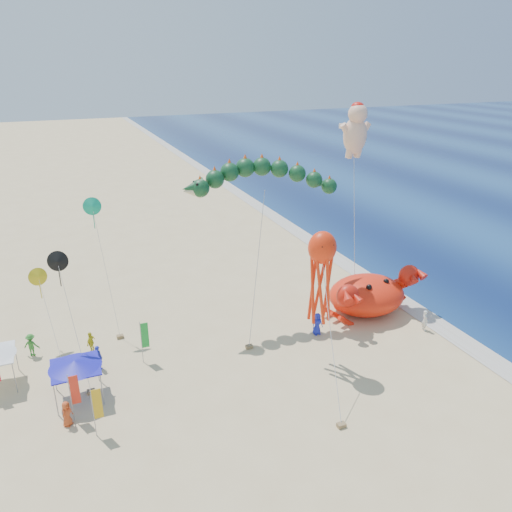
{
  "coord_description": "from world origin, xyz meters",
  "views": [
    {
      "loc": [
        -14.83,
        -29.0,
        19.85
      ],
      "look_at": [
        -2.0,
        2.0,
        6.5
      ],
      "focal_mm": 35.0,
      "sensor_mm": 36.0,
      "label": 1
    }
  ],
  "objects_px": {
    "canopy_blue": "(75,364)",
    "crab_inflatable": "(368,294)",
    "cherub_kite": "(356,129)",
    "dragon_kite": "(263,183)",
    "octopus_kite": "(321,270)"
  },
  "relations": [
    {
      "from": "canopy_blue",
      "to": "crab_inflatable",
      "type": "bearing_deg",
      "value": 6.63
    },
    {
      "from": "cherub_kite",
      "to": "canopy_blue",
      "type": "xyz_separation_m",
      "value": [
        -23.85,
        -7.29,
        -11.99
      ]
    },
    {
      "from": "dragon_kite",
      "to": "octopus_kite",
      "type": "xyz_separation_m",
      "value": [
        0.8,
        -7.92,
        -4.19
      ]
    },
    {
      "from": "dragon_kite",
      "to": "crab_inflatable",
      "type": "bearing_deg",
      "value": -21.43
    },
    {
      "from": "cherub_kite",
      "to": "crab_inflatable",
      "type": "bearing_deg",
      "value": -99.19
    },
    {
      "from": "cherub_kite",
      "to": "dragon_kite",
      "type": "bearing_deg",
      "value": -170.98
    },
    {
      "from": "crab_inflatable",
      "to": "octopus_kite",
      "type": "xyz_separation_m",
      "value": [
        -7.34,
        -4.73,
        5.21
      ]
    },
    {
      "from": "crab_inflatable",
      "to": "cherub_kite",
      "type": "relative_size",
      "value": 0.53
    },
    {
      "from": "dragon_kite",
      "to": "cherub_kite",
      "type": "relative_size",
      "value": 0.75
    },
    {
      "from": "crab_inflatable",
      "to": "cherub_kite",
      "type": "bearing_deg",
      "value": 80.81
    },
    {
      "from": "crab_inflatable",
      "to": "octopus_kite",
      "type": "height_order",
      "value": "octopus_kite"
    },
    {
      "from": "dragon_kite",
      "to": "octopus_kite",
      "type": "relative_size",
      "value": 1.3
    },
    {
      "from": "canopy_blue",
      "to": "dragon_kite",
      "type": "bearing_deg",
      "value": 21.45
    },
    {
      "from": "crab_inflatable",
      "to": "cherub_kite",
      "type": "xyz_separation_m",
      "value": [
        0.75,
        4.6,
        12.74
      ]
    },
    {
      "from": "cherub_kite",
      "to": "octopus_kite",
      "type": "relative_size",
      "value": 1.73
    }
  ]
}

